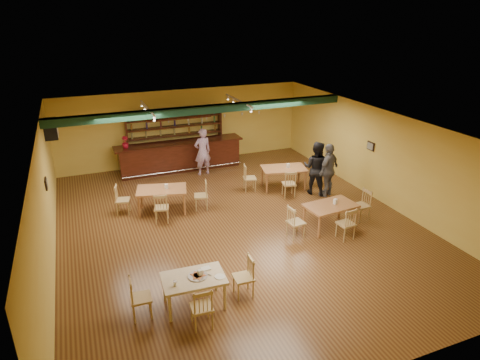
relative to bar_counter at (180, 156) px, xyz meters
name	(u,v)px	position (x,y,z in m)	size (l,w,h in m)	color
floor	(237,224)	(0.39, -5.15, -0.56)	(12.00, 12.00, 0.00)	#502D16
ceiling_beam	(206,109)	(0.39, -2.35, 2.31)	(10.00, 0.30, 0.25)	#10301F
track_rail_left	(147,108)	(-1.41, -1.75, 2.38)	(0.05, 2.50, 0.05)	silver
track_rail_right	(239,101)	(1.79, -1.75, 2.38)	(0.05, 2.50, 0.05)	silver
ac_unit	(51,129)	(-4.41, -0.95, 1.79)	(0.34, 0.70, 0.48)	silver
picture_left	(46,184)	(-4.58, -4.15, 1.14)	(0.04, 0.34, 0.28)	black
picture_right	(371,146)	(5.36, -4.65, 1.14)	(0.04, 0.34, 0.28)	black
bar_counter	(180,156)	(0.00, 0.00, 0.00)	(4.98, 0.85, 1.13)	black
back_bar_hutch	(175,138)	(0.00, 0.63, 0.57)	(3.85, 0.40, 2.28)	black
poinsettia	(125,142)	(-2.04, 0.00, 0.79)	(0.25, 0.25, 0.45)	#AD1026
dining_table_a	(162,200)	(-1.46, -3.43, -0.19)	(1.52, 0.91, 0.76)	#A06539
dining_table_b	(283,178)	(2.92, -3.19, -0.18)	(1.53, 0.92, 0.76)	#A06539
dining_table_d	(330,216)	(2.81, -6.31, -0.20)	(1.47, 0.88, 0.73)	#A06539
near_table	(194,291)	(-1.80, -8.19, -0.21)	(1.32, 0.85, 0.71)	tan
pizza_tray	(198,276)	(-1.71, -8.19, 0.15)	(0.40, 0.40, 0.01)	silver
parmesan_shaker	(175,283)	(-2.22, -8.33, 0.20)	(0.07, 0.07, 0.11)	#EAE5C6
napkin_stack	(206,269)	(-1.47, -8.00, 0.16)	(0.20, 0.15, 0.03)	white
pizza_server	(204,273)	(-1.57, -8.15, 0.16)	(0.32, 0.09, 0.00)	silver
side_plate	(220,277)	(-1.28, -8.38, 0.15)	(0.22, 0.22, 0.01)	white
patron_bar	(203,152)	(0.68, -0.83, 0.34)	(0.66, 0.43, 1.81)	purple
patron_right_a	(316,168)	(3.72, -3.99, 0.36)	(0.90, 0.70, 1.85)	black
patron_right_b	(328,170)	(4.01, -4.31, 0.36)	(1.08, 0.45, 1.84)	slate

